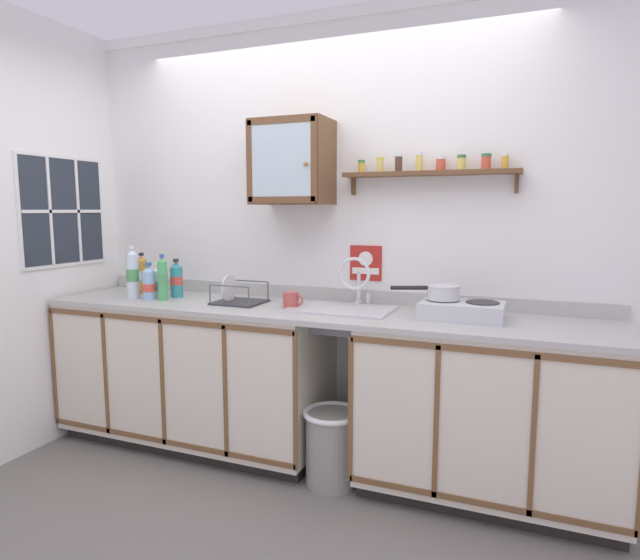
# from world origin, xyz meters

# --- Properties ---
(floor) EXTENTS (6.34, 6.34, 0.00)m
(floor) POSITION_xyz_m (0.00, 0.00, 0.00)
(floor) COLOR slate
(floor) RESTS_ON ground
(back_wall) EXTENTS (3.94, 0.07, 2.67)m
(back_wall) POSITION_xyz_m (0.00, 0.75, 1.34)
(back_wall) COLOR white
(back_wall) RESTS_ON ground
(lower_cabinet_run) EXTENTS (1.73, 0.64, 0.90)m
(lower_cabinet_run) POSITION_xyz_m (-0.80, 0.41, 0.45)
(lower_cabinet_run) COLOR black
(lower_cabinet_run) RESTS_ON ground
(lower_cabinet_run_right) EXTENTS (1.31, 0.64, 0.90)m
(lower_cabinet_run_right) POSITION_xyz_m (1.01, 0.41, 0.45)
(lower_cabinet_run_right) COLOR black
(lower_cabinet_run_right) RESTS_ON ground
(countertop) EXTENTS (3.30, 0.66, 0.03)m
(countertop) POSITION_xyz_m (0.00, 0.41, 0.92)
(countertop) COLOR #B2B2AD
(countertop) RESTS_ON lower_cabinet_run
(backsplash) EXTENTS (3.30, 0.02, 0.08)m
(backsplash) POSITION_xyz_m (0.00, 0.72, 0.97)
(backsplash) COLOR #B2B2AD
(backsplash) RESTS_ON countertop
(sink) EXTENTS (0.58, 0.41, 0.41)m
(sink) POSITION_xyz_m (0.19, 0.45, 0.92)
(sink) COLOR silver
(sink) RESTS_ON countertop
(hot_plate_stove) EXTENTS (0.42, 0.27, 0.09)m
(hot_plate_stove) POSITION_xyz_m (0.85, 0.44, 0.98)
(hot_plate_stove) COLOR silver
(hot_plate_stove) RESTS_ON countertop
(saucepan) EXTENTS (0.35, 0.20, 0.08)m
(saucepan) POSITION_xyz_m (0.74, 0.45, 1.07)
(saucepan) COLOR silver
(saucepan) RESTS_ON hot_plate_stove
(bottle_soda_green_0) EXTENTS (0.06, 0.06, 0.29)m
(bottle_soda_green_0) POSITION_xyz_m (-0.96, 0.34, 1.07)
(bottle_soda_green_0) COLOR #4CB266
(bottle_soda_green_0) RESTS_ON countertop
(bottle_water_clear_1) EXTENTS (0.08, 0.08, 0.33)m
(bottle_water_clear_1) POSITION_xyz_m (-1.18, 0.33, 1.09)
(bottle_water_clear_1) COLOR silver
(bottle_water_clear_1) RESTS_ON countertop
(bottle_opaque_white_2) EXTENTS (0.08, 0.08, 0.22)m
(bottle_opaque_white_2) POSITION_xyz_m (-1.07, 0.44, 1.03)
(bottle_opaque_white_2) COLOR white
(bottle_opaque_white_2) RESTS_ON countertop
(bottle_juice_amber_3) EXTENTS (0.07, 0.07, 0.28)m
(bottle_juice_amber_3) POSITION_xyz_m (-1.26, 0.51, 1.06)
(bottle_juice_amber_3) COLOR gold
(bottle_juice_amber_3) RESTS_ON countertop
(bottle_detergent_teal_4) EXTENTS (0.08, 0.08, 0.25)m
(bottle_detergent_teal_4) POSITION_xyz_m (-0.96, 0.48, 1.04)
(bottle_detergent_teal_4) COLOR teal
(bottle_detergent_teal_4) RESTS_ON countertop
(bottle_water_blue_5) EXTENTS (0.09, 0.09, 0.23)m
(bottle_water_blue_5) POSITION_xyz_m (-1.06, 0.33, 1.03)
(bottle_water_blue_5) COLOR #8CB7E0
(bottle_water_blue_5) RESTS_ON countertop
(dish_rack) EXTENTS (0.28, 0.26, 0.17)m
(dish_rack) POSITION_xyz_m (-0.47, 0.42, 0.96)
(dish_rack) COLOR #333338
(dish_rack) RESTS_ON countertop
(mug) EXTENTS (0.13, 0.09, 0.09)m
(mug) POSITION_xyz_m (-0.10, 0.39, 0.98)
(mug) COLOR #B24C47
(mug) RESTS_ON countertop
(wall_cabinet) EXTENTS (0.45, 0.33, 0.49)m
(wall_cabinet) POSITION_xyz_m (-0.17, 0.57, 1.77)
(wall_cabinet) COLOR brown
(spice_shelf) EXTENTS (0.98, 0.14, 0.23)m
(spice_shelf) POSITION_xyz_m (0.63, 0.66, 1.71)
(spice_shelf) COLOR brown
(warning_sign) EXTENTS (0.20, 0.01, 0.21)m
(warning_sign) POSITION_xyz_m (0.24, 0.72, 1.17)
(warning_sign) COLOR #B2261E
(window) EXTENTS (0.03, 0.67, 0.71)m
(window) POSITION_xyz_m (-1.66, 0.26, 1.48)
(window) COLOR #262D38
(trash_bin) EXTENTS (0.32, 0.32, 0.42)m
(trash_bin) POSITION_xyz_m (0.21, 0.24, 0.22)
(trash_bin) COLOR gray
(trash_bin) RESTS_ON ground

